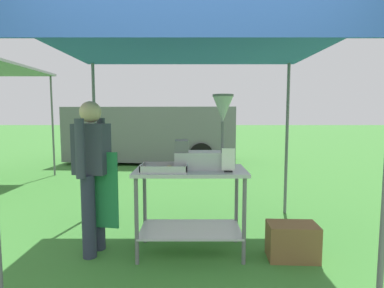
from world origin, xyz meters
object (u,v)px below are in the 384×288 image
(supply_crate, at_px, (294,242))
(van_grey, at_px, (154,134))
(vendor, at_px, (94,169))
(menu_sign, at_px, (230,162))
(donut_fryer, at_px, (207,145))
(donut_cart, at_px, (192,193))
(stall_canopy, at_px, (192,46))
(donut_tray, at_px, (165,169))

(supply_crate, height_order, van_grey, van_grey)
(vendor, height_order, van_grey, van_grey)
(menu_sign, height_order, vendor, vendor)
(donut_fryer, relative_size, van_grey, 0.15)
(donut_cart, xyz_separation_m, van_grey, (-1.22, 6.43, 0.22))
(stall_canopy, height_order, supply_crate, stall_canopy)
(stall_canopy, height_order, menu_sign, stall_canopy)
(supply_crate, bearing_deg, van_grey, 108.98)
(donut_fryer, bearing_deg, menu_sign, -43.29)
(donut_fryer, bearing_deg, donut_tray, -160.58)
(menu_sign, relative_size, vendor, 0.15)
(donut_cart, bearing_deg, van_grey, 100.75)
(stall_canopy, relative_size, donut_fryer, 3.89)
(stall_canopy, relative_size, vendor, 1.87)
(donut_fryer, xyz_separation_m, van_grey, (-1.38, 6.40, -0.28))
(donut_tray, bearing_deg, stall_canopy, 39.62)
(donut_fryer, height_order, van_grey, van_grey)
(donut_tray, height_order, van_grey, van_grey)
(donut_fryer, distance_m, van_grey, 6.55)
(donut_tray, bearing_deg, van_grey, 98.29)
(menu_sign, bearing_deg, supply_crate, 1.98)
(donut_tray, distance_m, supply_crate, 1.50)
(menu_sign, xyz_separation_m, van_grey, (-1.60, 6.60, -0.13))
(donut_cart, distance_m, vendor, 1.05)
(donut_cart, distance_m, supply_crate, 1.15)
(vendor, relative_size, van_grey, 0.31)
(stall_canopy, height_order, vendor, stall_canopy)
(donut_fryer, distance_m, menu_sign, 0.33)
(donut_tray, xyz_separation_m, supply_crate, (1.31, -0.03, -0.74))
(donut_cart, distance_m, donut_tray, 0.40)
(supply_crate, bearing_deg, donut_cart, 171.80)
(stall_canopy, bearing_deg, van_grey, 100.91)
(donut_tray, bearing_deg, donut_cart, 24.75)
(vendor, height_order, supply_crate, vendor)
(menu_sign, bearing_deg, donut_cart, 155.23)
(menu_sign, bearing_deg, donut_fryer, 136.71)
(donut_cart, relative_size, menu_sign, 4.88)
(stall_canopy, distance_m, vendor, 1.64)
(vendor, bearing_deg, donut_fryer, 2.19)
(menu_sign, distance_m, van_grey, 6.79)
(donut_cart, bearing_deg, supply_crate, -8.20)
(donut_cart, xyz_separation_m, menu_sign, (0.38, -0.17, 0.35))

